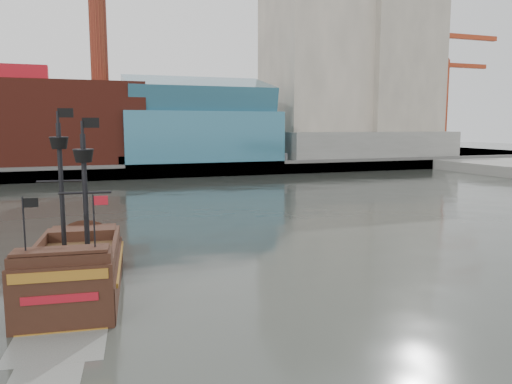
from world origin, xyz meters
name	(u,v)px	position (x,y,z in m)	size (l,w,h in m)	color
ground	(305,280)	(0.00, 0.00, 0.00)	(400.00, 400.00, 0.00)	#282B26
promenade_far	(135,162)	(0.00, 92.00, 1.00)	(220.00, 60.00, 2.00)	slate
seawall	(154,171)	(0.00, 62.50, 1.30)	(220.00, 1.00, 2.60)	#4C4C49
skyline	(160,55)	(5.21, 84.56, 24.55)	(149.00, 45.00, 62.00)	brown
crane_a	(443,88)	(78.63, 82.00, 19.11)	(22.50, 4.00, 32.25)	slate
crane_b	(446,104)	(88.23, 92.00, 15.57)	(19.10, 4.00, 26.25)	slate
pirate_ship	(76,275)	(-13.15, 2.35, 1.01)	(6.07, 15.29, 11.14)	black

